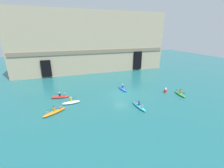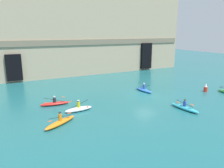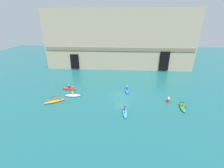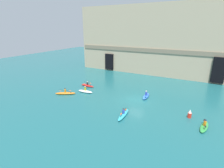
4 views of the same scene
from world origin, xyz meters
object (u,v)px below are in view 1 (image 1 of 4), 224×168
(kayak_cyan, at_px, (139,106))
(kayak_orange, at_px, (54,112))
(kayak_blue, at_px, (123,89))
(kayak_green, at_px, (180,94))
(kayak_red, at_px, (60,97))
(kayak_white, at_px, (71,102))
(marker_buoy, at_px, (165,90))

(kayak_cyan, height_order, kayak_orange, kayak_orange)
(kayak_cyan, xyz_separation_m, kayak_blue, (0.57, 7.89, 0.00))
(kayak_orange, bearing_deg, kayak_cyan, 138.14)
(kayak_orange, xyz_separation_m, kayak_green, (22.08, -0.45, -0.01))
(kayak_red, distance_m, kayak_white, 3.45)
(kayak_orange, relative_size, kayak_red, 1.07)
(kayak_orange, bearing_deg, kayak_blue, 171.88)
(kayak_cyan, bearing_deg, kayak_blue, 171.55)
(kayak_cyan, relative_size, kayak_green, 1.20)
(kayak_orange, distance_m, kayak_green, 22.08)
(kayak_red, relative_size, kayak_blue, 1.01)
(kayak_green, height_order, kayak_blue, kayak_blue)
(kayak_green, height_order, marker_buoy, marker_buoy)
(kayak_cyan, distance_m, kayak_orange, 12.65)
(kayak_blue, bearing_deg, kayak_red, -92.96)
(kayak_blue, relative_size, marker_buoy, 2.68)
(kayak_red, bearing_deg, kayak_blue, -173.05)
(kayak_cyan, relative_size, kayak_red, 1.13)
(kayak_orange, height_order, kayak_red, kayak_orange)
(kayak_cyan, relative_size, kayak_orange, 1.06)
(kayak_green, bearing_deg, kayak_red, 82.59)
(kayak_red, xyz_separation_m, kayak_green, (21.24, -5.89, 0.01))
(kayak_orange, xyz_separation_m, kayak_blue, (13.01, 5.57, -0.01))
(kayak_blue, bearing_deg, marker_buoy, 57.09)
(kayak_cyan, height_order, kayak_red, kayak_cyan)
(kayak_cyan, distance_m, kayak_white, 10.98)
(kayak_red, bearing_deg, kayak_green, 170.88)
(kayak_white, bearing_deg, kayak_blue, -167.28)
(kayak_white, bearing_deg, kayak_orange, 40.03)
(kayak_cyan, relative_size, kayak_blue, 1.14)
(kayak_green, bearing_deg, marker_buoy, 51.37)
(kayak_cyan, bearing_deg, marker_buoy, 111.60)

